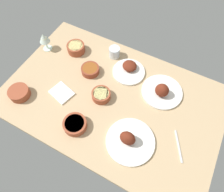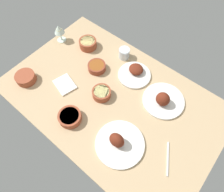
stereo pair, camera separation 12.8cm
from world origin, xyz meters
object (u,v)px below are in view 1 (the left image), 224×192
Objects in this scene: bowl_soup at (90,70)px; bowl_potatoes at (101,95)px; plate_near_viewer at (129,140)px; bowl_sauce at (19,93)px; bowl_pasta at (76,48)px; plate_center_main at (129,70)px; bowl_onions at (75,124)px; folded_napkin at (62,93)px; plate_far_side at (162,91)px; water_tumbler at (114,52)px; fork_loose at (178,146)px; wine_glass at (44,39)px.

bowl_soup is 21.92cm from bowl_potatoes.
plate_near_viewer is 56.00cm from bowl_soup.
bowl_pasta is at bearing -102.87° from bowl_sauce.
bowl_potatoes is 0.92× the size of bowl_sauce.
bowl_onions is at bearing 78.70° from plate_center_main.
bowl_potatoes is (28.92, -18.26, 0.43)cm from plate_near_viewer.
bowl_sauce is (54.16, 50.85, 0.88)cm from plate_center_main.
bowl_sauce reaches higher than folded_napkin.
plate_near_viewer is 50.66cm from plate_center_main.
plate_far_side is at bearing -172.17° from bowl_soup.
bowl_pasta is 28.79cm from water_tumbler.
plate_near_viewer reaches higher than bowl_onions.
fork_loose is at bearing -178.27° from folded_napkin.
water_tumbler is 0.55× the size of folded_napkin.
bowl_potatoes is at bearing 144.37° from bowl_pasta.
folded_napkin is at bearing 72.09° from bowl_soup.
bowl_soup is 74.94cm from fork_loose.
plate_center_main is at bearing -103.74° from bowl_potatoes.
bowl_sauce is (47.50, 23.60, 0.07)cm from bowl_potatoes.
wine_glass is 1.78× the size of water_tumbler.
plate_far_side is 1.19× the size of plate_center_main.
bowl_pasta is at bearing -4.04° from plate_far_side.
plate_far_side is 1.87× the size of folded_napkin.
bowl_soup is 40.97cm from wine_glass.
bowl_pasta is at bearing -71.93° from folded_napkin.
fork_loose is (-71.74, 21.54, -2.16)cm from bowl_soup.
water_tumbler is (15.58, -7.94, 1.84)cm from plate_center_main.
wine_glass is (63.58, 9.45, 7.87)cm from plate_center_main.
bowl_potatoes is 36.31cm from water_tumbler.
plate_far_side reaches higher than bowl_onions.
fork_loose is (-54.97, 7.43, -2.46)cm from bowl_potatoes.
plate_center_main reaches higher than bowl_sauce.
fork_loose is at bearing -157.42° from plate_near_viewer.
bowl_potatoes is at bearing 76.26° from plate_center_main.
plate_center_main is 1.21× the size of fork_loose.
bowl_soup is 22.73cm from bowl_pasta.
plate_far_side is at bearing -177.96° from wine_glass.
plate_center_main is 1.71× the size of bowl_sauce.
bowl_potatoes is at bearing 162.64° from wine_glass.
bowl_potatoes is 0.65× the size of fork_loose.
plate_center_main is 59.48cm from fork_loose.
plate_far_side reaches higher than folded_napkin.
bowl_soup is at bearing 69.56° from water_tumbler.
bowl_pasta is (19.40, -11.82, 0.77)cm from bowl_soup.
folded_napkin is at bearing 61.58° from fork_loose.
plate_far_side is at bearing -147.82° from bowl_potatoes.
plate_center_main is 17.59cm from water_tumbler.
bowl_potatoes is at bearing 139.93° from bowl_soup.
wine_glass is 43.59cm from folded_napkin.
water_tumbler is at bearing -75.77° from bowl_potatoes.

